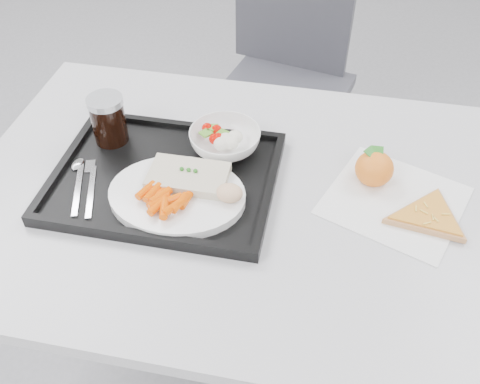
{
  "coord_description": "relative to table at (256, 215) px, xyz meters",
  "views": [
    {
      "loc": [
        0.12,
        -0.47,
        1.5
      ],
      "look_at": [
        -0.03,
        0.27,
        0.77
      ],
      "focal_mm": 40.0,
      "sensor_mm": 36.0,
      "label": 1
    }
  ],
  "objects": [
    {
      "name": "dinner_plate",
      "position": [
        -0.15,
        -0.06,
        0.09
      ],
      "size": [
        0.27,
        0.27,
        0.02
      ],
      "color": "white",
      "rests_on": "tray"
    },
    {
      "name": "tray",
      "position": [
        -0.19,
        -0.0,
        0.08
      ],
      "size": [
        0.45,
        0.35,
        0.03
      ],
      "color": "black",
      "rests_on": "table"
    },
    {
      "name": "tangerine",
      "position": [
        0.23,
        0.08,
        0.1
      ],
      "size": [
        0.1,
        0.1,
        0.08
      ],
      "color": "orange",
      "rests_on": "napkin"
    },
    {
      "name": "table",
      "position": [
        0.0,
        0.0,
        0.0
      ],
      "size": [
        1.2,
        0.8,
        0.75
      ],
      "color": "silver",
      "rests_on": "ground"
    },
    {
      "name": "bread_roll",
      "position": [
        -0.04,
        -0.06,
        0.12
      ],
      "size": [
        0.06,
        0.05,
        0.03
      ],
      "color": "#E4CE8A",
      "rests_on": "dinner_plate"
    },
    {
      "name": "pizza_slice",
      "position": [
        0.34,
        -0.01,
        0.08
      ],
      "size": [
        0.23,
        0.23,
        0.02
      ],
      "color": "tan",
      "rests_on": "napkin"
    },
    {
      "name": "fish_fillet",
      "position": [
        -0.13,
        -0.02,
        0.11
      ],
      "size": [
        0.16,
        0.1,
        0.03
      ],
      "color": "beige",
      "rests_on": "dinner_plate"
    },
    {
      "name": "cola_glass",
      "position": [
        -0.34,
        0.09,
        0.14
      ],
      "size": [
        0.08,
        0.08,
        0.11
      ],
      "color": "black",
      "rests_on": "tray"
    },
    {
      "name": "carrot_pile",
      "position": [
        -0.16,
        -0.1,
        0.11
      ],
      "size": [
        0.11,
        0.09,
        0.02
      ],
      "color": "#EA5001",
      "rests_on": "dinner_plate"
    },
    {
      "name": "cutlery",
      "position": [
        -0.35,
        -0.05,
        0.08
      ],
      "size": [
        0.11,
        0.17,
        0.01
      ],
      "color": "silver",
      "rests_on": "tray"
    },
    {
      "name": "salad_contents",
      "position": [
        -0.09,
        0.1,
        0.12
      ],
      "size": [
        0.09,
        0.07,
        0.03
      ],
      "color": "#BD0900",
      "rests_on": "salad_bowl"
    },
    {
      "name": "salad_bowl",
      "position": [
        -0.09,
        0.11,
        0.11
      ],
      "size": [
        0.15,
        0.15,
        0.05
      ],
      "color": "white",
      "rests_on": "tray"
    },
    {
      "name": "chair",
      "position": [
        -0.05,
        0.88,
        -0.15
      ],
      "size": [
        0.5,
        0.5,
        0.93
      ],
      "color": "#35363C",
      "rests_on": "ground"
    },
    {
      "name": "napkin",
      "position": [
        0.27,
        0.03,
        0.07
      ],
      "size": [
        0.32,
        0.31,
        0.0
      ],
      "color": "white",
      "rests_on": "table"
    }
  ]
}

